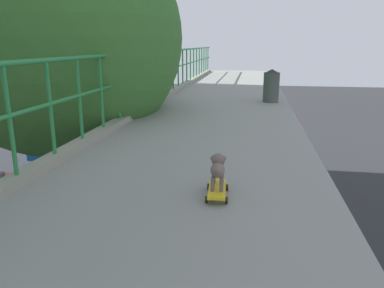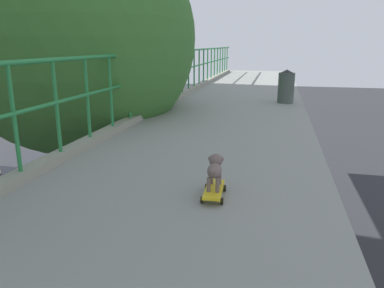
# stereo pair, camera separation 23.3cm
# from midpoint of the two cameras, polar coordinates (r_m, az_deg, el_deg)

# --- Properties ---
(car_blue_fifth) EXTENTS (1.83, 4.32, 1.32)m
(car_blue_fifth) POSITION_cam_midpoint_polar(r_m,az_deg,el_deg) (12.59, -26.96, -14.49)
(car_blue_fifth) COLOR #213897
(car_blue_fifth) RESTS_ON ground
(car_white_seventh) EXTENTS (1.93, 3.88, 1.53)m
(car_white_seventh) POSITION_cam_midpoint_polar(r_m,az_deg,el_deg) (17.07, -14.42, -5.24)
(car_white_seventh) COLOR white
(car_white_seventh) RESTS_ON ground
(city_bus) EXTENTS (2.60, 11.73, 3.49)m
(city_bus) POSITION_cam_midpoint_polar(r_m,az_deg,el_deg) (26.37, -12.00, 4.91)
(city_bus) COLOR navy
(city_bus) RESTS_ON ground
(roadside_tree_mid) EXTENTS (5.21, 5.21, 9.12)m
(roadside_tree_mid) POSITION_cam_midpoint_polar(r_m,az_deg,el_deg) (8.58, -16.98, 15.16)
(roadside_tree_mid) COLOR brown
(roadside_tree_mid) RESTS_ON ground
(toy_skateboard) EXTENTS (0.23, 0.49, 0.09)m
(toy_skateboard) POSITION_cam_midpoint_polar(r_m,az_deg,el_deg) (3.49, 5.31, -7.09)
(toy_skateboard) COLOR yellow
(toy_skateboard) RESTS_ON overpass_deck
(small_dog) EXTENTS (0.16, 0.37, 0.30)m
(small_dog) POSITION_cam_midpoint_polar(r_m,az_deg,el_deg) (3.47, 5.46, -3.71)
(small_dog) COLOR #695853
(small_dog) RESTS_ON toy_skateboard
(litter_bin) EXTENTS (0.39, 0.39, 0.80)m
(litter_bin) POSITION_cam_midpoint_polar(r_m,az_deg,el_deg) (9.31, 14.97, 8.62)
(litter_bin) COLOR #445048
(litter_bin) RESTS_ON overpass_deck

